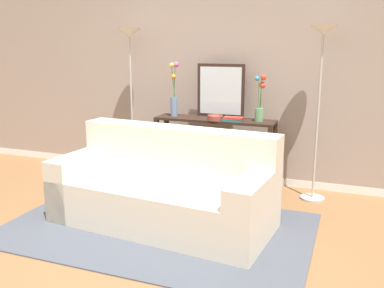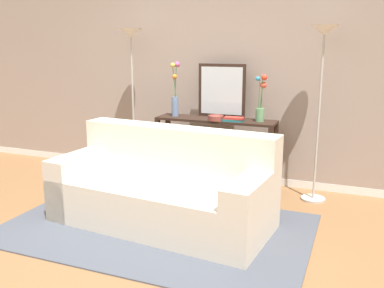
% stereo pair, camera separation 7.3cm
% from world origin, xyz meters
% --- Properties ---
extents(ground_plane, '(16.00, 16.00, 0.02)m').
position_xyz_m(ground_plane, '(0.00, 0.00, -0.01)').
color(ground_plane, brown).
extents(back_wall, '(12.00, 0.15, 3.09)m').
position_xyz_m(back_wall, '(0.00, 2.33, 1.54)').
color(back_wall, white).
rests_on(back_wall, ground).
extents(area_rug, '(2.76, 1.73, 0.01)m').
position_xyz_m(area_rug, '(-0.04, 0.61, 0.01)').
color(area_rug, '#474C56').
rests_on(area_rug, ground).
extents(couch, '(2.10, 1.08, 0.88)m').
position_xyz_m(couch, '(-0.03, 0.77, 0.31)').
color(couch, beige).
rests_on(couch, ground).
extents(console_table, '(1.40, 0.34, 0.82)m').
position_xyz_m(console_table, '(0.07, 1.94, 0.57)').
color(console_table, black).
rests_on(console_table, ground).
extents(floor_lamp_left, '(0.28, 0.28, 1.84)m').
position_xyz_m(floor_lamp_left, '(-1.00, 1.92, 1.45)').
color(floor_lamp_left, '#B7B2A8').
rests_on(floor_lamp_left, ground).
extents(floor_lamp_right, '(0.28, 0.28, 1.84)m').
position_xyz_m(floor_lamp_right, '(1.22, 1.92, 1.45)').
color(floor_lamp_right, '#B7B2A8').
rests_on(floor_lamp_right, ground).
extents(wall_mirror, '(0.57, 0.02, 0.62)m').
position_xyz_m(wall_mirror, '(0.10, 2.08, 1.13)').
color(wall_mirror, black).
rests_on(wall_mirror, console_table).
extents(vase_tall_flowers, '(0.09, 0.12, 0.64)m').
position_xyz_m(vase_tall_flowers, '(-0.44, 1.94, 1.08)').
color(vase_tall_flowers, '#6B84AD').
rests_on(vase_tall_flowers, console_table).
extents(vase_short_flowers, '(0.13, 0.11, 0.52)m').
position_xyz_m(vase_short_flowers, '(0.59, 1.96, 1.03)').
color(vase_short_flowers, '#669E6B').
rests_on(vase_short_flowers, console_table).
extents(fruit_bowl, '(0.18, 0.18, 0.06)m').
position_xyz_m(fruit_bowl, '(0.11, 1.84, 0.85)').
color(fruit_bowl, brown).
rests_on(fruit_bowl, console_table).
extents(book_stack, '(0.23, 0.13, 0.05)m').
position_xyz_m(book_stack, '(0.32, 1.85, 0.84)').
color(book_stack, '#1E7075').
rests_on(book_stack, console_table).
extents(book_row_under_console, '(0.31, 0.17, 0.13)m').
position_xyz_m(book_row_under_console, '(-0.35, 1.94, 0.06)').
color(book_row_under_console, '#2D2D33').
rests_on(book_row_under_console, ground).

